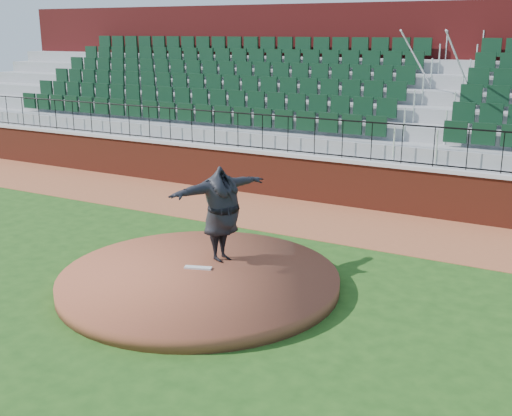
{
  "coord_description": "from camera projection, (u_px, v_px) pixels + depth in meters",
  "views": [
    {
      "loc": [
        5.67,
        -8.75,
        4.6
      ],
      "look_at": [
        0.0,
        1.5,
        1.3
      ],
      "focal_mm": 44.37,
      "sensor_mm": 36.0,
      "label": 1
    }
  ],
  "objects": [
    {
      "name": "pitching_rubber",
      "position": [
        198.0,
        268.0,
        11.96
      ],
      "size": [
        0.53,
        0.29,
        0.03
      ],
      "primitive_type": "cube",
      "rotation": [
        0.0,
        0.0,
        0.34
      ],
      "color": "silver",
      "rests_on": "pitchers_mound"
    },
    {
      "name": "wall_cap",
      "position": [
        356.0,
        161.0,
        16.81
      ],
      "size": [
        34.0,
        0.45,
        0.1
      ],
      "primitive_type": "cube",
      "color": "#B7B7B7",
      "rests_on": "field_wall"
    },
    {
      "name": "concourse_wall",
      "position": [
        416.0,
        88.0,
        21.06
      ],
      "size": [
        34.0,
        0.5,
        5.5
      ],
      "primitive_type": "cube",
      "color": "maroon",
      "rests_on": "ground"
    },
    {
      "name": "pitcher",
      "position": [
        222.0,
        214.0,
        12.17
      ],
      "size": [
        1.32,
        2.38,
        1.87
      ],
      "primitive_type": "imported",
      "rotation": [
        0.0,
        0.0,
        1.25
      ],
      "color": "black",
      "rests_on": "pitchers_mound"
    },
    {
      "name": "field_wall",
      "position": [
        355.0,
        185.0,
        16.99
      ],
      "size": [
        34.0,
        0.35,
        1.2
      ],
      "primitive_type": "cube",
      "color": "maroon",
      "rests_on": "ground"
    },
    {
      "name": "pitchers_mound",
      "position": [
        199.0,
        280.0,
        11.74
      ],
      "size": [
        5.19,
        5.19,
        0.25
      ],
      "primitive_type": "cylinder",
      "color": "brown",
      "rests_on": "ground"
    },
    {
      "name": "warning_track",
      "position": [
        331.0,
        221.0,
        15.8
      ],
      "size": [
        34.0,
        3.2,
        0.01
      ],
      "primitive_type": "cube",
      "color": "brown",
      "rests_on": "ground"
    },
    {
      "name": "seating_stands",
      "position": [
        389.0,
        110.0,
        18.82
      ],
      "size": [
        34.0,
        5.1,
        4.6
      ],
      "primitive_type": null,
      "color": "gray",
      "rests_on": "ground"
    },
    {
      "name": "ground",
      "position": [
        215.0,
        298.0,
        11.25
      ],
      "size": [
        90.0,
        90.0,
        0.0
      ],
      "primitive_type": "plane",
      "color": "#1E4614",
      "rests_on": "ground"
    },
    {
      "name": "wall_railing",
      "position": [
        357.0,
        140.0,
        16.66
      ],
      "size": [
        34.0,
        0.05,
        1.0
      ],
      "primitive_type": null,
      "color": "black",
      "rests_on": "wall_cap"
    }
  ]
}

